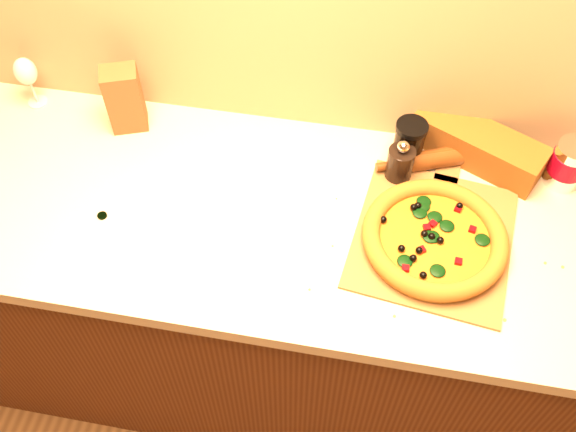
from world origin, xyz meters
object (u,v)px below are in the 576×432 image
object	(u,v)px
pepper_grinder	(400,163)
rolling_pin	(448,157)
pizza_peel	(434,232)
pizza	(435,238)
wine_glass	(26,73)
dark_jar	(409,143)
coffee_canister	(568,164)

from	to	relation	value
pepper_grinder	rolling_pin	bearing A→B (deg)	29.25
pizza_peel	pizza	bearing A→B (deg)	-85.93
wine_glass	dark_jar	xyz separation A→B (m)	(1.04, -0.03, -0.04)
wine_glass	dark_jar	size ratio (longest dim) A/B	1.18
pizza_peel	wine_glass	distance (m)	1.16
rolling_pin	wine_glass	bearing A→B (deg)	178.63
pizza_peel	rolling_pin	xyz separation A→B (m)	(0.02, 0.23, 0.02)
pizza	rolling_pin	world-z (taller)	pizza
pepper_grinder	wine_glass	bearing A→B (deg)	174.68
coffee_canister	rolling_pin	bearing A→B (deg)	178.91
pizza_peel	wine_glass	xyz separation A→B (m)	(-1.13, 0.26, 0.10)
rolling_pin	pizza_peel	bearing A→B (deg)	-95.08
rolling_pin	dark_jar	size ratio (longest dim) A/B	2.81
pepper_grinder	pizza_peel	bearing A→B (deg)	-58.46
pizza	rolling_pin	size ratio (longest dim) A/B	0.94
pizza_peel	rolling_pin	distance (m)	0.23
rolling_pin	dark_jar	xyz separation A→B (m)	(-0.11, -0.01, 0.04)
pepper_grinder	rolling_pin	distance (m)	0.14
rolling_pin	wine_glass	world-z (taller)	wine_glass
pepper_grinder	wine_glass	size ratio (longest dim) A/B	0.84
wine_glass	dark_jar	bearing A→B (deg)	-1.88
coffee_canister	wine_glass	xyz separation A→B (m)	(-1.44, 0.03, 0.04)
pizza_peel	coffee_canister	size ratio (longest dim) A/B	4.54
rolling_pin	coffee_canister	xyz separation A→B (m)	(0.29, -0.01, 0.04)
wine_glass	coffee_canister	bearing A→B (deg)	-1.32
dark_jar	rolling_pin	bearing A→B (deg)	3.57
rolling_pin	wine_glass	size ratio (longest dim) A/B	2.38
pizza_peel	dark_jar	bearing A→B (deg)	117.93
dark_jar	pizza_peel	bearing A→B (deg)	-69.33
rolling_pin	coffee_canister	distance (m)	0.29
pizza_peel	coffee_canister	world-z (taller)	coffee_canister
pizza_peel	pizza	distance (m)	0.04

